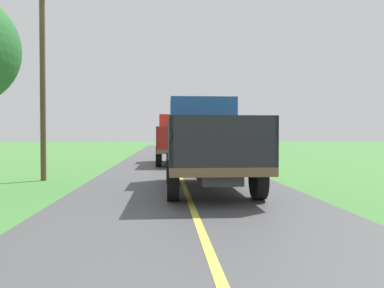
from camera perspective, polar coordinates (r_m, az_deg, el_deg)
The scene contains 3 objects.
banana_truck_near at distance 11.50m, azimuth 2.01°, elevation 0.35°, with size 2.38×5.82×2.80m.
banana_truck_far at distance 21.40m, azimuth -2.28°, elevation 0.84°, with size 2.38×5.81×2.80m.
utility_pole_roadside at distance 14.86m, azimuth -21.88°, elevation 10.13°, with size 2.31×0.20×7.25m.
Camera 1 is at (-0.60, 0.19, 1.66)m, focal length 34.88 mm.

